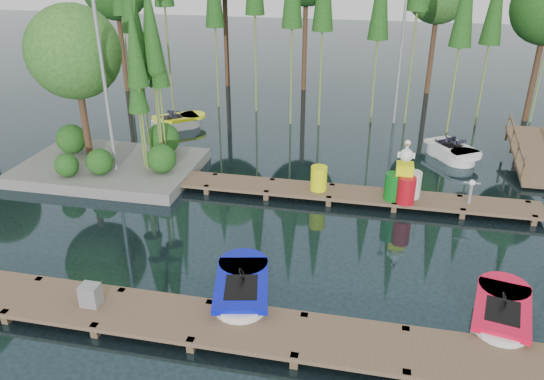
% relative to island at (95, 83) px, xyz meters
% --- Properties ---
extents(ground_plane, '(90.00, 90.00, 0.00)m').
position_rel_island_xyz_m(ground_plane, '(6.30, -3.29, -3.18)').
color(ground_plane, '#1C2E34').
extents(near_dock, '(18.00, 1.50, 0.50)m').
position_rel_island_xyz_m(near_dock, '(6.30, -7.79, -2.95)').
color(near_dock, brown).
rests_on(near_dock, ground).
extents(far_dock, '(15.00, 1.20, 0.50)m').
position_rel_island_xyz_m(far_dock, '(7.30, -0.79, -2.95)').
color(far_dock, brown).
rests_on(far_dock, ground).
extents(island, '(6.20, 4.20, 6.75)m').
position_rel_island_xyz_m(island, '(0.00, 0.00, 0.00)').
color(island, slate).
rests_on(island, ground).
extents(lamp_island, '(0.30, 0.30, 7.25)m').
position_rel_island_xyz_m(lamp_island, '(0.80, -0.79, 1.08)').
color(lamp_island, gray).
rests_on(lamp_island, ground).
extents(lamp_rear, '(0.30, 0.30, 7.25)m').
position_rel_island_xyz_m(lamp_rear, '(10.30, 7.71, 1.08)').
color(lamp_rear, gray).
rests_on(lamp_rear, ground).
extents(ramp, '(1.50, 3.94, 1.49)m').
position_rel_island_xyz_m(ramp, '(15.30, 3.21, -2.60)').
color(ramp, brown).
rests_on(ramp, ground).
extents(boat_blue, '(1.74, 2.86, 0.90)m').
position_rel_island_xyz_m(boat_blue, '(6.89, -6.58, -2.92)').
color(boat_blue, white).
rests_on(boat_blue, ground).
extents(boat_red, '(1.62, 2.69, 0.84)m').
position_rel_island_xyz_m(boat_red, '(12.65, -6.21, -2.94)').
color(boat_red, white).
rests_on(boat_red, ground).
extents(boat_yellow_far, '(2.62, 2.39, 1.23)m').
position_rel_island_xyz_m(boat_yellow_far, '(0.79, 4.99, -2.92)').
color(boat_yellow_far, white).
rests_on(boat_yellow_far, ground).
extents(boat_white_far, '(2.33, 2.70, 1.18)m').
position_rel_island_xyz_m(boat_white_far, '(12.48, 3.71, -2.92)').
color(boat_white_far, white).
rests_on(boat_white_far, ground).
extents(utility_cabinet, '(0.41, 0.35, 0.51)m').
position_rel_island_xyz_m(utility_cabinet, '(3.76, -7.79, -2.63)').
color(utility_cabinet, gray).
rests_on(utility_cabinet, near_dock).
extents(yellow_barrel, '(0.53, 0.53, 0.80)m').
position_rel_island_xyz_m(yellow_barrel, '(7.91, -0.79, -2.48)').
color(yellow_barrel, '#F0FD0D').
rests_on(yellow_barrel, far_dock).
extents(drum_cluster, '(1.13, 1.03, 1.94)m').
position_rel_island_xyz_m(drum_cluster, '(10.58, -0.94, -2.31)').
color(drum_cluster, '#0B6918').
rests_on(drum_cluster, far_dock).
extents(seagull_post, '(0.49, 0.26, 0.78)m').
position_rel_island_xyz_m(seagull_post, '(12.58, -0.79, -2.36)').
color(seagull_post, gray).
rests_on(seagull_post, far_dock).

